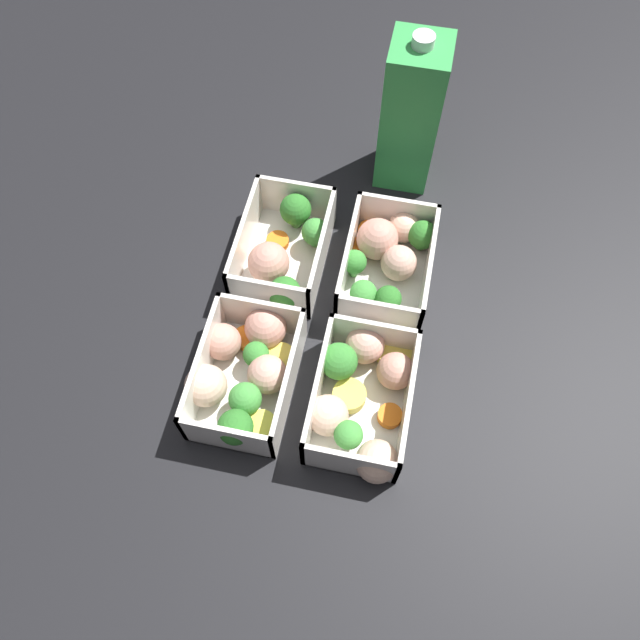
% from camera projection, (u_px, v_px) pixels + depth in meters
% --- Properties ---
extents(ground_plane, '(4.00, 4.00, 0.00)m').
position_uv_depth(ground_plane, '(320.00, 329.00, 0.70)').
color(ground_plane, black).
extents(container_near_left, '(0.15, 0.10, 0.06)m').
position_uv_depth(container_near_left, '(284.00, 251.00, 0.72)').
color(container_near_left, silver).
rests_on(container_near_left, ground_plane).
extents(container_near_right, '(0.16, 0.12, 0.06)m').
position_uv_depth(container_near_right, '(245.00, 372.00, 0.65)').
color(container_near_right, silver).
rests_on(container_near_right, ground_plane).
extents(container_far_left, '(0.16, 0.10, 0.06)m').
position_uv_depth(container_far_left, '(387.00, 257.00, 0.72)').
color(container_far_left, silver).
rests_on(container_far_left, ground_plane).
extents(container_far_right, '(0.18, 0.12, 0.06)m').
position_uv_depth(container_far_right, '(362.00, 395.00, 0.64)').
color(container_far_right, silver).
rests_on(container_far_right, ground_plane).
extents(juice_carton, '(0.07, 0.07, 0.20)m').
position_uv_depth(juice_carton, '(411.00, 115.00, 0.73)').
color(juice_carton, green).
rests_on(juice_carton, ground_plane).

